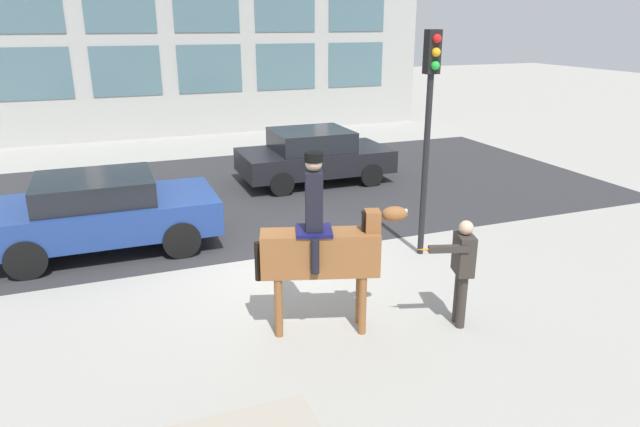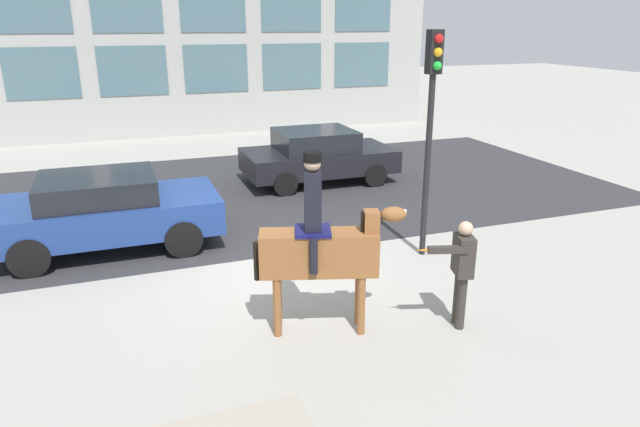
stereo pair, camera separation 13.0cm
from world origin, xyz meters
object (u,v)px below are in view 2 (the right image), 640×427
at_px(pedestrian_bystander, 462,266).
at_px(traffic_light, 431,110).
at_px(street_car_near_lane, 105,210).
at_px(mounted_horse_lead, 321,247).
at_px(street_car_far_lane, 318,155).

relative_size(pedestrian_bystander, traffic_light, 0.39).
relative_size(street_car_near_lane, traffic_light, 1.03).
bearing_deg(pedestrian_bystander, street_car_near_lane, -29.19).
height_order(pedestrian_bystander, traffic_light, traffic_light).
bearing_deg(traffic_light, pedestrian_bystander, -109.09).
distance_m(mounted_horse_lead, street_car_near_lane, 5.10).
xyz_separation_m(pedestrian_bystander, traffic_light, (0.86, 2.48, 1.76)).
bearing_deg(mounted_horse_lead, street_car_near_lane, 140.47).
relative_size(street_car_near_lane, street_car_far_lane, 1.05).
xyz_separation_m(street_car_near_lane, traffic_light, (5.49, -2.35, 1.92)).
xyz_separation_m(street_car_far_lane, traffic_light, (0.12, -5.42, 1.95)).
distance_m(pedestrian_bystander, street_car_near_lane, 6.69).
bearing_deg(street_car_far_lane, street_car_near_lane, -150.18).
bearing_deg(street_car_far_lane, traffic_light, -88.73).
xyz_separation_m(mounted_horse_lead, pedestrian_bystander, (1.85, -0.58, -0.33)).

